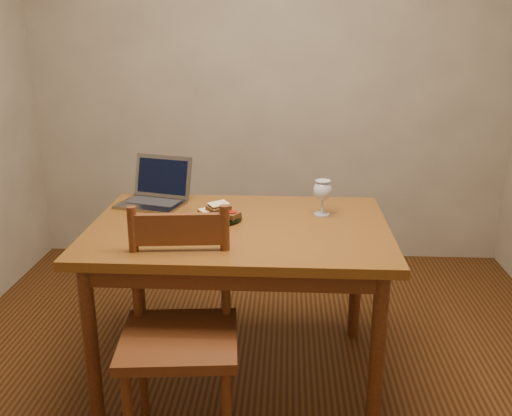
# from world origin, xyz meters

# --- Properties ---
(floor) EXTENTS (3.20, 3.20, 0.02)m
(floor) POSITION_xyz_m (0.00, 0.00, -0.01)
(floor) COLOR black
(floor) RESTS_ON ground
(back_wall) EXTENTS (3.20, 0.02, 2.60)m
(back_wall) POSITION_xyz_m (0.00, 1.61, 1.30)
(back_wall) COLOR gray
(back_wall) RESTS_ON floor
(front_wall) EXTENTS (3.20, 0.02, 2.60)m
(front_wall) POSITION_xyz_m (0.00, -1.61, 1.30)
(front_wall) COLOR gray
(front_wall) RESTS_ON floor
(table) EXTENTS (1.30, 0.90, 0.74)m
(table) POSITION_xyz_m (-0.08, 0.12, 0.65)
(table) COLOR #502E0D
(table) RESTS_ON floor
(chair) EXTENTS (0.47, 0.45, 0.47)m
(chair) POSITION_xyz_m (-0.27, -0.33, 0.50)
(chair) COLOR #431C0E
(chair) RESTS_ON floor
(plate) EXTENTS (0.21, 0.21, 0.02)m
(plate) POSITION_xyz_m (-0.18, 0.18, 0.75)
(plate) COLOR black
(plate) RESTS_ON table
(sandwich_cheese) EXTENTS (0.12, 0.11, 0.03)m
(sandwich_cheese) POSITION_xyz_m (-0.21, 0.19, 0.77)
(sandwich_cheese) COLOR #381E0C
(sandwich_cheese) RESTS_ON plate
(sandwich_tomato) EXTENTS (0.13, 0.11, 0.03)m
(sandwich_tomato) POSITION_xyz_m (-0.14, 0.17, 0.78)
(sandwich_tomato) COLOR #381E0C
(sandwich_tomato) RESTS_ON plate
(sandwich_top) EXTENTS (0.12, 0.11, 0.03)m
(sandwich_top) POSITION_xyz_m (-0.18, 0.18, 0.80)
(sandwich_top) COLOR #381E0C
(sandwich_top) RESTS_ON plate
(milk_glass) EXTENTS (0.09, 0.09, 0.17)m
(milk_glass) POSITION_xyz_m (0.29, 0.28, 0.82)
(milk_glass) COLOR white
(milk_glass) RESTS_ON table
(laptop) EXTENTS (0.36, 0.34, 0.22)m
(laptop) POSITION_xyz_m (-0.51, 0.43, 0.80)
(laptop) COLOR slate
(laptop) RESTS_ON table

